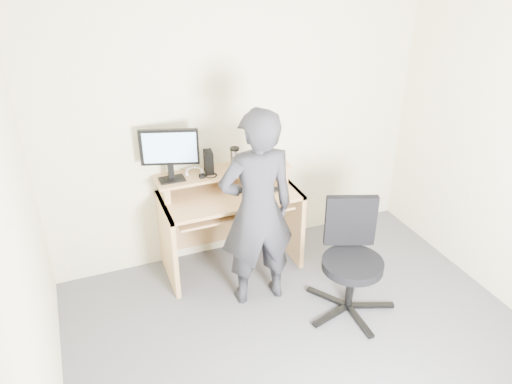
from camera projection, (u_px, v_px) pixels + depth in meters
ground at (325, 370)px, 3.57m from camera, size 3.50×3.50×0.00m
back_wall at (239, 125)px, 4.41m from camera, size 3.50×0.02×2.50m
desk at (228, 210)px, 4.50m from camera, size 1.20×0.60×0.91m
monitor at (170, 150)px, 4.08m from camera, size 0.47×0.18×0.46m
external_drive at (209, 162)px, 4.30m from camera, size 0.09×0.14×0.20m
travel_mug at (235, 159)px, 4.37m from camera, size 0.10×0.10×0.18m
smartphone at (247, 166)px, 4.45m from camera, size 0.08×0.13×0.01m
charger at (202, 176)px, 4.24m from camera, size 0.05×0.04×0.03m
headphones at (194, 173)px, 4.33m from camera, size 0.20×0.20×0.06m
keyboard at (236, 206)px, 4.31m from camera, size 0.49×0.27×0.03m
mouse at (275, 189)px, 4.37m from camera, size 0.11×0.08×0.04m
office_chair at (351, 254)px, 3.96m from camera, size 0.74×0.71×0.93m
person at (257, 210)px, 3.90m from camera, size 0.63×0.43×1.69m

